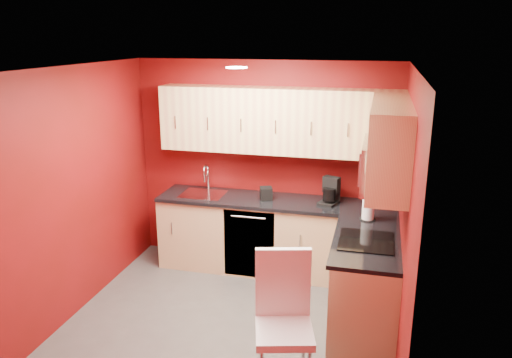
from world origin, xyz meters
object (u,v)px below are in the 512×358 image
at_px(sink, 204,191).
at_px(coffee_maker, 329,191).
at_px(napkin_holder, 266,193).
at_px(paper_towel, 368,207).
at_px(microwave, 384,165).
at_px(dining_chair, 284,324).

relative_size(sink, coffee_maker, 1.68).
xyz_separation_m(sink, napkin_holder, (0.79, -0.03, 0.04)).
distance_m(coffee_maker, paper_towel, 0.60).
distance_m(coffee_maker, napkin_holder, 0.73).
bearing_deg(coffee_maker, napkin_holder, -159.02).
relative_size(coffee_maker, paper_towel, 1.06).
relative_size(sink, napkin_holder, 3.50).
bearing_deg(napkin_holder, microwave, -36.79).
bearing_deg(napkin_holder, dining_chair, -72.96).
distance_m(microwave, napkin_holder, 1.76).
bearing_deg(paper_towel, dining_chair, -109.62).
height_order(microwave, coffee_maker, microwave).
distance_m(paper_towel, dining_chair, 1.77).
relative_size(microwave, dining_chair, 0.68).
relative_size(microwave, sink, 1.46).
distance_m(microwave, coffee_maker, 1.29).
bearing_deg(napkin_holder, coffee_maker, 0.96).
relative_size(sink, paper_towel, 1.78).
xyz_separation_m(sink, paper_towel, (1.97, -0.42, 0.11)).
bearing_deg(microwave, sink, 154.40).
bearing_deg(dining_chair, sink, 109.80).
distance_m(sink, paper_towel, 2.02).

